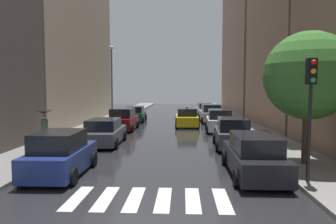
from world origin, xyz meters
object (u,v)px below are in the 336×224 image
object	(u,v)px
parked_car_right_nearest	(254,156)
parked_car_right_second	(232,134)
parked_car_right_fifth	(205,110)
traffic_light_right_corner	(311,92)
pedestrian_foreground	(44,120)
parked_car_right_fourth	(210,114)
parked_car_left_third	(123,120)
parked_car_left_nearest	(61,155)
street_tree_right	(308,76)
parked_car_right_third	(219,121)
parked_car_left_fourth	(136,114)
lamp_post_left	(112,79)
taxi_midroad	(187,118)
parked_car_left_second	(104,132)

from	to	relation	value
parked_car_right_nearest	parked_car_right_second	distance (m)	5.74
parked_car_right_fifth	traffic_light_right_corner	distance (m)	26.47
pedestrian_foreground	traffic_light_right_corner	bearing A→B (deg)	63.94
parked_car_right_fifth	parked_car_right_fourth	bearing A→B (deg)	178.82
parked_car_left_third	parked_car_right_fifth	distance (m)	14.43
parked_car_left_nearest	traffic_light_right_corner	size ratio (longest dim) A/B	0.94
pedestrian_foreground	street_tree_right	world-z (taller)	street_tree_right
street_tree_right	parked_car_right_third	bearing A→B (deg)	102.75
parked_car_left_fourth	pedestrian_foreground	world-z (taller)	pedestrian_foreground
parked_car_right_fifth	parked_car_left_nearest	bearing A→B (deg)	161.51
traffic_light_right_corner	lamp_post_left	world-z (taller)	lamp_post_left
pedestrian_foreground	lamp_post_left	distance (m)	12.09
parked_car_left_fourth	parked_car_right_nearest	xyz separation A→B (m)	(7.59, -19.38, 0.03)
parked_car_right_fifth	taxi_midroad	xyz separation A→B (m)	(-2.30, -9.48, 0.00)
parked_car_left_fourth	street_tree_right	world-z (taller)	street_tree_right
parked_car_left_fourth	parked_car_right_third	bearing A→B (deg)	-133.62
parked_car_right_fourth	traffic_light_right_corner	distance (m)	20.47
taxi_midroad	lamp_post_left	distance (m)	7.84
parked_car_left_nearest	parked_car_right_fourth	size ratio (longest dim) A/B	0.88
parked_car_right_third	taxi_midroad	size ratio (longest dim) A/B	0.87
parked_car_right_third	parked_car_right_second	bearing A→B (deg)	-178.06
parked_car_right_fourth	pedestrian_foreground	bearing A→B (deg)	140.80
parked_car_right_third	taxi_midroad	xyz separation A→B (m)	(-2.51, 3.27, -0.05)
parked_car_left_second	pedestrian_foreground	xyz separation A→B (m)	(-3.01, -1.49, 0.87)
traffic_light_right_corner	parked_car_left_fourth	bearing A→B (deg)	114.11
lamp_post_left	parked_car_left_fourth	bearing A→B (deg)	57.17
parked_car_right_fifth	street_tree_right	distance (m)	24.00
parked_car_left_second	parked_car_left_fourth	world-z (taller)	parked_car_left_fourth
parked_car_left_nearest	traffic_light_right_corner	xyz separation A→B (m)	(9.19, -0.85, 2.47)
parked_car_left_fourth	taxi_midroad	size ratio (longest dim) A/B	0.91
taxi_midroad	lamp_post_left	size ratio (longest dim) A/B	0.66
parked_car_left_second	parked_car_left_fourth	xyz separation A→B (m)	(-0.06, 13.03, -0.00)
parked_car_right_third	parked_car_right_nearest	bearing A→B (deg)	-178.37
parked_car_right_second	parked_car_left_second	bearing A→B (deg)	87.71
parked_car_left_nearest	parked_car_right_fifth	xyz separation A→B (m)	(7.46, 25.44, -0.05)
taxi_midroad	parked_car_right_third	bearing A→B (deg)	-143.55
parked_car_left_nearest	parked_car_right_fourth	bearing A→B (deg)	-22.11
parked_car_left_third	traffic_light_right_corner	bearing A→B (deg)	-145.33
parked_car_right_fourth	parked_car_left_nearest	bearing A→B (deg)	156.12
taxi_midroad	parked_car_right_nearest	bearing A→B (deg)	-172.32
parked_car_left_fourth	lamp_post_left	xyz separation A→B (m)	(-1.79, -2.77, 3.50)
parked_car_left_third	parked_car_right_nearest	xyz separation A→B (m)	(7.61, -12.75, -0.06)
parked_car_right_third	parked_car_right_fourth	xyz separation A→B (m)	(-0.11, 6.71, 0.02)
taxi_midroad	street_tree_right	xyz separation A→B (m)	(4.98, -14.16, 3.17)
parked_car_right_fifth	traffic_light_right_corner	size ratio (longest dim) A/B	1.07
parked_car_left_fourth	parked_car_right_second	distance (m)	15.65
parked_car_left_fourth	pedestrian_foreground	distance (m)	14.84
street_tree_right	parked_car_left_second	bearing A→B (deg)	154.09
parked_car_left_fourth	parked_car_right_fourth	world-z (taller)	parked_car_right_fourth
traffic_light_right_corner	taxi_midroad	bearing A→B (deg)	103.50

